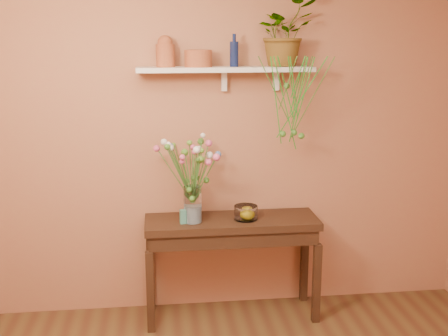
# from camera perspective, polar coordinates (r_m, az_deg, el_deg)

# --- Properties ---
(room) EXTENTS (4.04, 4.04, 2.70)m
(room) POSITION_cam_1_polar(r_m,az_deg,el_deg) (2.47, 4.31, -5.89)
(room) COLOR brown
(room) RESTS_ON ground
(sideboard) EXTENTS (1.32, 0.42, 0.80)m
(sideboard) POSITION_cam_1_polar(r_m,az_deg,el_deg) (4.35, 0.79, -6.60)
(sideboard) COLOR #322115
(sideboard) RESTS_ON ground
(wall_shelf) EXTENTS (1.30, 0.24, 0.19)m
(wall_shelf) POSITION_cam_1_polar(r_m,az_deg,el_deg) (4.20, 0.29, 9.90)
(wall_shelf) COLOR white
(wall_shelf) RESTS_ON room
(terracotta_jug) EXTENTS (0.14, 0.14, 0.23)m
(terracotta_jug) POSITION_cam_1_polar(r_m,az_deg,el_deg) (4.17, -5.97, 11.60)
(terracotta_jug) COLOR #9C542B
(terracotta_jug) RESTS_ON wall_shelf
(terracotta_pot) EXTENTS (0.23, 0.23, 0.12)m
(terracotta_pot) POSITION_cam_1_polar(r_m,az_deg,el_deg) (4.16, -2.63, 11.01)
(terracotta_pot) COLOR #9C542B
(terracotta_pot) RESTS_ON wall_shelf
(blue_bottle) EXTENTS (0.07, 0.07, 0.24)m
(blue_bottle) POSITION_cam_1_polar(r_m,az_deg,el_deg) (4.20, 1.03, 11.51)
(blue_bottle) COLOR #0F1A44
(blue_bottle) RESTS_ON wall_shelf
(spider_plant) EXTENTS (0.55, 0.52, 0.49)m
(spider_plant) POSITION_cam_1_polar(r_m,az_deg,el_deg) (4.29, 6.09, 13.44)
(spider_plant) COLOR #3A6D24
(spider_plant) RESTS_ON wall_shelf
(plant_fronds) EXTENTS (0.51, 0.35, 0.70)m
(plant_fronds) POSITION_cam_1_polar(r_m,az_deg,el_deg) (4.17, 6.96, 6.14)
(plant_fronds) COLOR #3A6D24
(plant_fronds) RESTS_ON wall_shelf
(glass_vase) EXTENTS (0.13, 0.13, 0.28)m
(glass_vase) POSITION_cam_1_polar(r_m,az_deg,el_deg) (4.21, -3.18, -3.96)
(glass_vase) COLOR white
(glass_vase) RESTS_ON sideboard
(bouquet) EXTENTS (0.50, 0.50, 0.51)m
(bouquet) POSITION_cam_1_polar(r_m,az_deg,el_deg) (4.12, -3.22, 0.85)
(bouquet) COLOR #386B28
(bouquet) RESTS_ON glass_vase
(glass_bowl) EXTENTS (0.18, 0.18, 0.11)m
(glass_bowl) POSITION_cam_1_polar(r_m,az_deg,el_deg) (4.29, 2.22, -4.59)
(glass_bowl) COLOR white
(glass_bowl) RESTS_ON sideboard
(lemon) EXTENTS (0.08, 0.08, 0.08)m
(lemon) POSITION_cam_1_polar(r_m,az_deg,el_deg) (4.28, 2.33, -4.65)
(lemon) COLOR yellow
(lemon) RESTS_ON glass_bowl
(carton) EXTENTS (0.06, 0.05, 0.11)m
(carton) POSITION_cam_1_polar(r_m,az_deg,el_deg) (4.20, -4.11, -4.92)
(carton) COLOR teal
(carton) RESTS_ON sideboard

